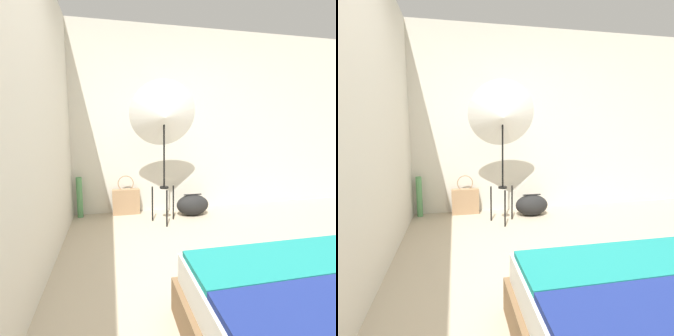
# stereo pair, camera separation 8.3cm
# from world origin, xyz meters

# --- Properties ---
(ground_plane) EXTENTS (14.00, 14.00, 0.00)m
(ground_plane) POSITION_xyz_m (0.00, 0.00, 0.00)
(ground_plane) COLOR tan
(wall_back) EXTENTS (8.00, 0.05, 2.60)m
(wall_back) POSITION_xyz_m (0.00, 2.35, 1.30)
(wall_back) COLOR beige
(wall_back) RESTS_ON ground_plane
(wall_side_left) EXTENTS (0.05, 8.00, 2.60)m
(wall_side_left) POSITION_xyz_m (-1.46, 1.00, 1.30)
(wall_side_left) COLOR beige
(wall_side_left) RESTS_ON ground_plane
(photo_umbrella) EXTENTS (0.84, 0.43, 1.78)m
(photo_umbrella) POSITION_xyz_m (-0.26, 1.79, 1.35)
(photo_umbrella) COLOR black
(photo_umbrella) RESTS_ON ground_plane
(tote_bag) EXTENTS (0.38, 0.10, 0.56)m
(tote_bag) POSITION_xyz_m (-0.72, 2.22, 0.19)
(tote_bag) COLOR #9E7A56
(tote_bag) RESTS_ON ground_plane
(duffel_bag) EXTENTS (0.45, 0.29, 0.30)m
(duffel_bag) POSITION_xyz_m (0.18, 1.98, 0.14)
(duffel_bag) COLOR black
(duffel_bag) RESTS_ON ground_plane
(paper_roll) EXTENTS (0.08, 0.08, 0.55)m
(paper_roll) POSITION_xyz_m (-1.34, 2.22, 0.28)
(paper_roll) COLOR #56995B
(paper_roll) RESTS_ON ground_plane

